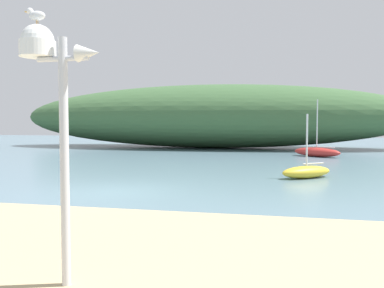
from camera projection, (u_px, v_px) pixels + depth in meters
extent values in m
plane|color=slate|center=(116.00, 191.00, 13.93)|extent=(120.00, 120.00, 0.00)
ellipsoid|color=#3D6038|center=(210.00, 116.00, 39.37)|extent=(39.71, 11.04, 6.25)
cylinder|color=silver|center=(65.00, 163.00, 5.27)|extent=(0.12, 0.12, 3.32)
cylinder|color=silver|center=(63.00, 59.00, 5.20)|extent=(0.74, 0.07, 0.07)
cylinder|color=white|center=(38.00, 49.00, 5.27)|extent=(0.47, 0.47, 0.21)
sphere|color=white|center=(38.00, 41.00, 5.26)|extent=(0.44, 0.44, 0.44)
cone|color=silver|center=(88.00, 53.00, 5.12)|extent=(0.31, 0.23, 0.23)
cylinder|color=orange|center=(36.00, 22.00, 5.23)|extent=(0.01, 0.01, 0.05)
cylinder|color=orange|center=(38.00, 23.00, 5.27)|extent=(0.01, 0.01, 0.05)
ellipsoid|color=white|center=(37.00, 16.00, 5.25)|extent=(0.24, 0.12, 0.13)
ellipsoid|color=#9EA0A8|center=(37.00, 14.00, 5.24)|extent=(0.22, 0.10, 0.04)
sphere|color=white|center=(30.00, 11.00, 5.26)|extent=(0.09, 0.09, 0.09)
cone|color=gold|center=(26.00, 12.00, 5.26)|extent=(0.05, 0.03, 0.02)
ellipsoid|color=gold|center=(306.00, 172.00, 17.31)|extent=(2.56, 2.28, 0.54)
cylinder|color=silver|center=(307.00, 142.00, 17.24)|extent=(0.08, 0.08, 2.44)
cylinder|color=silver|center=(313.00, 163.00, 17.46)|extent=(0.95, 0.76, 0.06)
ellipsoid|color=#B72D28|center=(317.00, 152.00, 28.49)|extent=(3.55, 2.90, 0.67)
cylinder|color=silver|center=(317.00, 125.00, 28.39)|extent=(0.08, 0.08, 3.66)
cylinder|color=silver|center=(324.00, 147.00, 28.08)|extent=(1.36, 0.96, 0.06)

